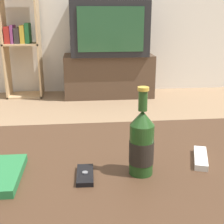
{
  "coord_description": "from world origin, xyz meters",
  "views": [
    {
      "loc": [
        -0.05,
        -0.9,
        0.95
      ],
      "look_at": [
        0.06,
        0.23,
        0.59
      ],
      "focal_mm": 50.0,
      "sensor_mm": 36.0,
      "label": 1
    }
  ],
  "objects_px": {
    "television": "(108,28)",
    "beer_bottle": "(142,144)",
    "cell_phone": "(85,175)",
    "remote_control": "(201,158)",
    "bookshelf": "(21,41)",
    "tv_stand": "(109,75)"
  },
  "relations": [
    {
      "from": "cell_phone",
      "to": "bookshelf",
      "type": "bearing_deg",
      "value": 104.96
    },
    {
      "from": "beer_bottle",
      "to": "bookshelf",
      "type": "bearing_deg",
      "value": 106.07
    },
    {
      "from": "tv_stand",
      "to": "beer_bottle",
      "type": "bearing_deg",
      "value": -93.35
    },
    {
      "from": "bookshelf",
      "to": "beer_bottle",
      "type": "distance_m",
      "value": 3.0
    },
    {
      "from": "television",
      "to": "cell_phone",
      "type": "relative_size",
      "value": 7.34
    },
    {
      "from": "television",
      "to": "tv_stand",
      "type": "bearing_deg",
      "value": 90.0
    },
    {
      "from": "tv_stand",
      "to": "cell_phone",
      "type": "bearing_deg",
      "value": -96.74
    },
    {
      "from": "beer_bottle",
      "to": "remote_control",
      "type": "relative_size",
      "value": 1.73
    },
    {
      "from": "television",
      "to": "beer_bottle",
      "type": "bearing_deg",
      "value": -93.35
    },
    {
      "from": "bookshelf",
      "to": "remote_control",
      "type": "relative_size",
      "value": 7.93
    },
    {
      "from": "bookshelf",
      "to": "cell_phone",
      "type": "bearing_deg",
      "value": -77.1
    },
    {
      "from": "tv_stand",
      "to": "cell_phone",
      "type": "distance_m",
      "value": 2.84
    },
    {
      "from": "tv_stand",
      "to": "remote_control",
      "type": "bearing_deg",
      "value": -89.04
    },
    {
      "from": "cell_phone",
      "to": "remote_control",
      "type": "xyz_separation_m",
      "value": [
        0.38,
        0.07,
        0.0
      ]
    },
    {
      "from": "tv_stand",
      "to": "remote_control",
      "type": "height_order",
      "value": "remote_control"
    },
    {
      "from": "bookshelf",
      "to": "cell_phone",
      "type": "height_order",
      "value": "bookshelf"
    },
    {
      "from": "cell_phone",
      "to": "remote_control",
      "type": "relative_size",
      "value": 0.76
    },
    {
      "from": "television",
      "to": "beer_bottle",
      "type": "height_order",
      "value": "television"
    },
    {
      "from": "tv_stand",
      "to": "beer_bottle",
      "type": "distance_m",
      "value": 2.82
    },
    {
      "from": "tv_stand",
      "to": "cell_phone",
      "type": "relative_size",
      "value": 8.82
    },
    {
      "from": "tv_stand",
      "to": "television",
      "type": "height_order",
      "value": "television"
    },
    {
      "from": "television",
      "to": "cell_phone",
      "type": "height_order",
      "value": "television"
    }
  ]
}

